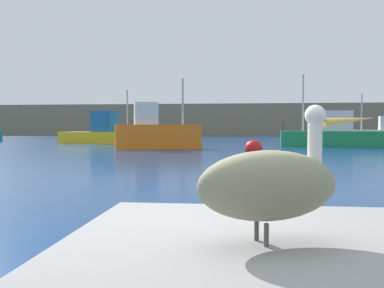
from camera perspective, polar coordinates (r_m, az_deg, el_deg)
The scene contains 9 objects.
ground_plane at distance 3.67m, azimuth 2.73°, elevation -17.95°, with size 260.00×260.00×0.00m, color navy.
hillside_backdrop at distance 75.93m, azimuth 6.09°, elevation 3.25°, with size 140.00×14.10×5.28m, color #7F755B.
pier_dock at distance 2.77m, azimuth 10.33°, elevation -18.68°, with size 2.61×2.55×0.55m, color gray.
pelican at distance 2.62m, azimuth 10.71°, elevation -5.33°, with size 1.23×0.71×0.86m.
fishing_boat_orange at distance 25.34m, azimuth -4.92°, elevation 1.50°, with size 5.33×3.02×4.28m.
fishing_boat_yellow at distance 35.13m, azimuth -11.94°, elevation 1.43°, with size 7.52×3.61×4.34m.
fishing_boat_white at distance 43.31m, azimuth 24.35°, elevation 1.37°, with size 5.32×2.38×4.48m.
fishing_boat_green at distance 30.33m, azimuth 19.01°, elevation 1.32°, with size 7.69×2.97×4.98m.
mooring_buoy at distance 17.93m, azimuth 8.42°, elevation -0.64°, with size 0.75×0.75×0.75m, color red.
Camera 1 is at (0.21, -3.44, 1.26)m, focal length 38.95 mm.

